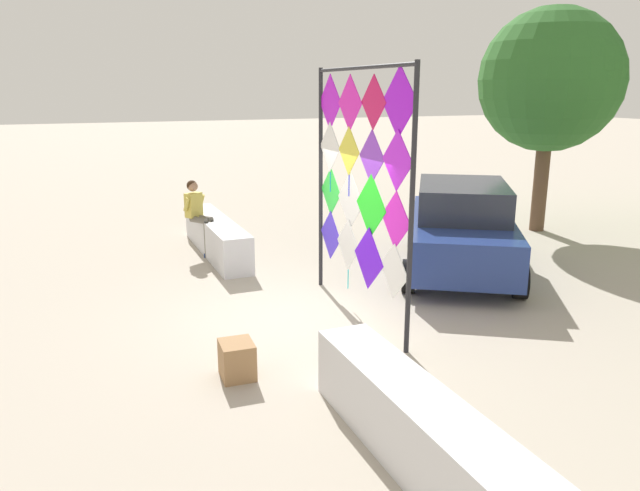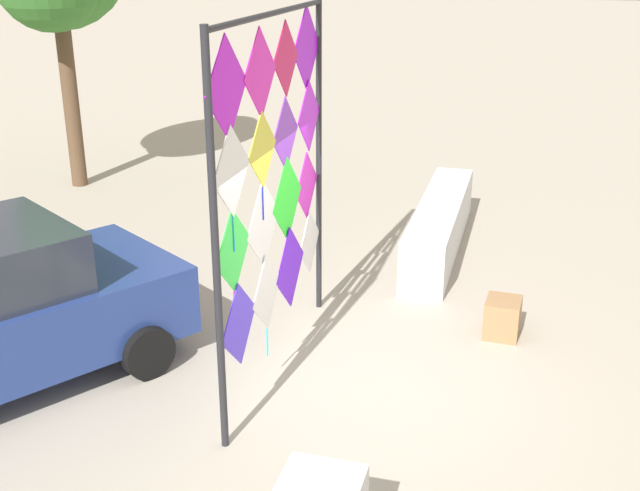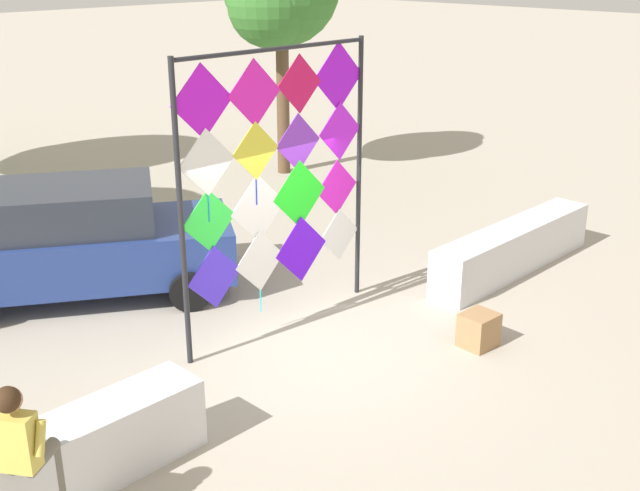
% 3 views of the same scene
% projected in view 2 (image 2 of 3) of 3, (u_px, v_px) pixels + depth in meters
% --- Properties ---
extents(ground, '(120.00, 120.00, 0.00)m').
position_uv_depth(ground, '(348.00, 384.00, 8.49)').
color(ground, '#ADA393').
extents(plaza_ledge_right, '(3.80, 0.61, 0.77)m').
position_uv_depth(plaza_ledge_right, '(440.00, 225.00, 12.03)').
color(plaza_ledge_right, silver).
rests_on(plaza_ledge_right, ground).
extents(kite_display_rack, '(3.22, 0.11, 3.84)m').
position_uv_depth(kite_display_rack, '(275.00, 173.00, 8.08)').
color(kite_display_rack, '#232328').
rests_on(kite_display_rack, ground).
extents(cardboard_box_large, '(0.48, 0.43, 0.46)m').
position_uv_depth(cardboard_box_large, '(502.00, 318.00, 9.46)').
color(cardboard_box_large, '#9E754C').
rests_on(cardboard_box_large, ground).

